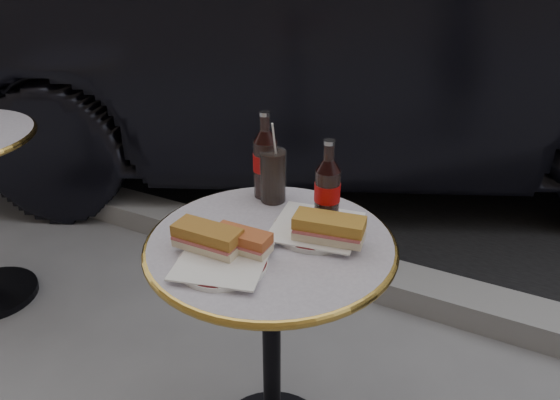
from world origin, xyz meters
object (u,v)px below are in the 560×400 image
at_px(plate_left, 223,263).
at_px(parked_car, 341,40).
at_px(cola_bottle_left, 265,155).
at_px(cola_glass, 273,176).
at_px(plate_right, 316,229).
at_px(bistro_table, 272,353).
at_px(cola_bottle_right, 328,185).

distance_m(plate_left, parked_car, 2.26).
xyz_separation_m(cola_bottle_left, cola_glass, (0.03, -0.02, -0.05)).
xyz_separation_m(plate_right, parked_car, (-0.71, 1.95, 0.06)).
height_order(plate_right, cola_bottle_left, cola_bottle_left).
xyz_separation_m(cola_bottle_left, parked_car, (-0.50, 1.83, -0.06)).
distance_m(bistro_table, cola_glass, 0.49).
bearing_deg(bistro_table, plate_right, 47.73).
distance_m(cola_bottle_left, cola_bottle_right, 0.23).
height_order(cola_bottle_left, parked_car, parked_car).
distance_m(bistro_table, cola_bottle_right, 0.51).
distance_m(cola_glass, parked_car, 1.93).
height_order(plate_left, cola_bottle_left, cola_bottle_left).
height_order(cola_bottle_right, cola_glass, cola_bottle_right).
bearing_deg(bistro_table, cola_bottle_left, 121.42).
distance_m(plate_left, cola_bottle_left, 0.38).
relative_size(plate_right, cola_bottle_right, 0.94).
height_order(cola_bottle_left, cola_bottle_right, cola_bottle_left).
relative_size(bistro_table, cola_glass, 4.89).
bearing_deg(parked_car, cola_glass, 171.52).
height_order(plate_right, parked_car, parked_car).
xyz_separation_m(cola_bottle_right, cola_glass, (-0.19, 0.06, -0.04)).
bearing_deg(parked_car, cola_bottle_right, 176.06).
relative_size(cola_bottle_left, parked_car, 0.05).
distance_m(bistro_table, cola_bottle_left, 0.55).
relative_size(plate_left, cola_bottle_left, 0.83).
relative_size(plate_left, parked_car, 0.04).
height_order(bistro_table, plate_right, plate_right).
distance_m(plate_right, parked_car, 2.08).
bearing_deg(cola_glass, bistro_table, -63.65).
distance_m(bistro_table, parked_car, 2.18).
relative_size(cola_bottle_right, parked_car, 0.05).
xyz_separation_m(bistro_table, plate_right, (0.08, 0.09, 0.37)).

